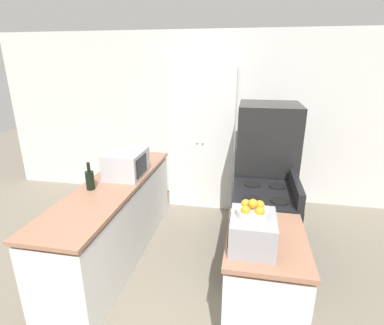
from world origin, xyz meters
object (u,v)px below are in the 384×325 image
object	(u,v)px
refrigerator	(265,172)
fruit_bowl	(252,210)
pantry_cabinet	(203,139)
toaster_oven	(252,232)
wine_bottle	(90,180)
stove	(262,232)
microwave	(126,164)

from	to	relation	value
refrigerator	fruit_bowl	xyz separation A→B (m)	(-0.17, -1.72, 0.34)
pantry_cabinet	toaster_oven	world-z (taller)	pantry_cabinet
wine_bottle	fruit_bowl	size ratio (longest dim) A/B	1.31
toaster_oven	stove	bearing A→B (deg)	81.91
wine_bottle	fruit_bowl	xyz separation A→B (m)	(1.62, -0.69, 0.17)
wine_bottle	toaster_oven	world-z (taller)	wine_bottle
pantry_cabinet	wine_bottle	distance (m)	2.00
stove	microwave	xyz separation A→B (m)	(-1.55, 0.19, 0.59)
refrigerator	stove	bearing A→B (deg)	-92.26
pantry_cabinet	microwave	world-z (taller)	pantry_cabinet
stove	refrigerator	size ratio (longest dim) A/B	0.63
stove	fruit_bowl	distance (m)	1.19
refrigerator	microwave	world-z (taller)	refrigerator
pantry_cabinet	stove	size ratio (longest dim) A/B	1.94
pantry_cabinet	refrigerator	world-z (taller)	pantry_cabinet
wine_bottle	toaster_oven	xyz separation A→B (m)	(1.63, -0.70, 0.01)
stove	toaster_oven	size ratio (longest dim) A/B	2.84
refrigerator	microwave	size ratio (longest dim) A/B	3.39
pantry_cabinet	stove	bearing A→B (deg)	-60.37
toaster_oven	fruit_bowl	xyz separation A→B (m)	(-0.01, 0.01, 0.16)
refrigerator	microwave	bearing A→B (deg)	-159.45
fruit_bowl	pantry_cabinet	bearing A→B (deg)	106.54
pantry_cabinet	microwave	xyz separation A→B (m)	(-0.67, -1.36, 0.02)
pantry_cabinet	wine_bottle	bearing A→B (deg)	-116.24
pantry_cabinet	fruit_bowl	bearing A→B (deg)	-73.46
microwave	stove	bearing A→B (deg)	-7.00
pantry_cabinet	stove	xyz separation A→B (m)	(0.88, -1.55, -0.57)
microwave	toaster_oven	xyz separation A→B (m)	(1.41, -1.14, -0.03)
stove	toaster_oven	distance (m)	1.11
pantry_cabinet	microwave	bearing A→B (deg)	-116.15
stove	microwave	size ratio (longest dim) A/B	2.14
pantry_cabinet	wine_bottle	size ratio (longest dim) A/B	7.14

